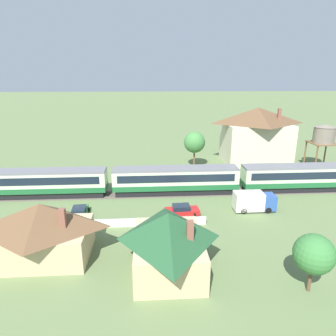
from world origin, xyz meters
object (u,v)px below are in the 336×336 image
passenger_train (177,179)px  yard_tree_1 (314,254)px  water_tower (324,135)px  parked_car_green (79,212)px  delivery_truck_blue (254,201)px  station_house_brown_roof (256,135)px  cottage_dark_green_roof (168,241)px  cottage_brown_roof (42,230)px  yard_tree_2 (195,142)px  parked_car_red (182,210)px

passenger_train → yard_tree_1: 23.81m
water_tower → yard_tree_1: 37.28m
parked_car_green → delivery_truck_blue: 22.33m
parked_car_green → station_house_brown_roof: bearing=-57.1°
station_house_brown_roof → cottage_dark_green_roof: station_house_brown_roof is taller
cottage_dark_green_roof → delivery_truck_blue: bearing=44.5°
water_tower → parked_car_green: bearing=-157.2°
station_house_brown_roof → cottage_brown_roof: bearing=-135.2°
station_house_brown_roof → parked_car_green: size_ratio=3.03×
passenger_train → yard_tree_2: 13.53m
cottage_brown_roof → parked_car_red: (14.29, 8.31, -2.29)m
station_house_brown_roof → parked_car_green: (-30.16, -22.88, -5.09)m
water_tower → delivery_truck_blue: bearing=-137.7°
parked_car_red → yard_tree_1: bearing=-62.2°
cottage_brown_roof → cottage_dark_green_roof: cottage_brown_roof is taller
delivery_truck_blue → yard_tree_1: bearing=-92.1°
passenger_train → delivery_truck_blue: size_ratio=18.09×
station_house_brown_roof → yard_tree_1: station_house_brown_roof is taller
passenger_train → cottage_dark_green_roof: size_ratio=11.19×
passenger_train → delivery_truck_blue: (9.34, -6.78, -0.91)m
station_house_brown_roof → parked_car_red: size_ratio=3.03×
cottage_dark_green_roof → yard_tree_1: bearing=-18.0°
yard_tree_1 → yard_tree_2: yard_tree_2 is taller
water_tower → parked_car_green: water_tower is taller
parked_car_green → yard_tree_2: size_ratio=0.63×
water_tower → yard_tree_2: (-23.30, 2.62, -1.66)m
station_house_brown_roof → water_tower: bearing=-28.7°
water_tower → yard_tree_1: (-18.90, -31.97, -3.21)m
cottage_dark_green_roof → parked_car_red: 11.47m
water_tower → station_house_brown_roof: bearing=151.3°
delivery_truck_blue → parked_car_green: bearing=-178.8°
cottage_brown_roof → parked_car_red: 16.69m
passenger_train → cottage_dark_green_roof: 18.61m
passenger_train → yard_tree_1: (8.78, -22.10, 1.24)m
parked_car_green → cottage_brown_roof: bearing=166.2°
cottage_brown_roof → station_house_brown_roof: bearing=44.8°
yard_tree_1 → station_house_brown_roof: bearing=77.4°
parked_car_red → yard_tree_1: (8.89, -14.64, 2.83)m
parked_car_red → station_house_brown_roof: bearing=49.7°
parked_car_green → delivery_truck_blue: delivery_truck_blue is taller
cottage_brown_roof → water_tower: bearing=31.3°
station_house_brown_roof → yard_tree_1: size_ratio=2.62×
station_house_brown_roof → parked_car_green: station_house_brown_roof is taller
passenger_train → station_house_brown_roof: (17.18, 15.63, 3.48)m
water_tower → parked_car_red: size_ratio=1.95×
cottage_brown_roof → delivery_truck_blue: (23.75, 8.98, -1.61)m
passenger_train → yard_tree_1: yard_tree_1 is taller
passenger_train → station_house_brown_roof: station_house_brown_roof is taller
cottage_brown_roof → delivery_truck_blue: bearing=20.7°
cottage_dark_green_roof → parked_car_green: 15.47m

